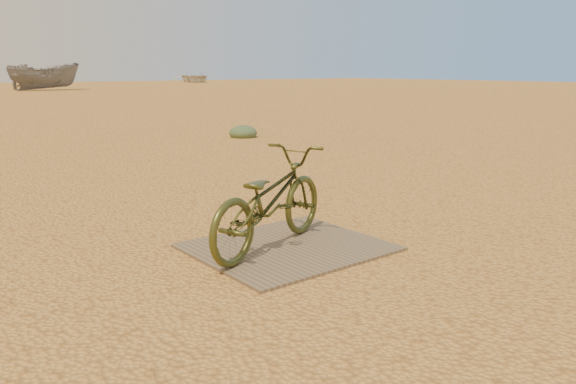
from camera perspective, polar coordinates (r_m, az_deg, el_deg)
ground at (r=4.89m, az=1.51°, el=-3.99°), size 120.00×120.00×0.00m
plywood_board at (r=4.43m, az=0.00°, el=-5.62°), size 1.41×1.23×0.02m
bicycle at (r=4.27m, az=-1.93°, el=-0.82°), size 1.54×0.98×0.76m
boat_mid_right at (r=41.03m, az=-23.49°, el=10.72°), size 4.67×1.85×1.79m
boat_far_right at (r=61.32m, az=-9.49°, el=11.46°), size 5.01×6.12×1.11m
kale_b at (r=11.70m, az=-4.57°, el=5.58°), size 0.58×0.58×0.32m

